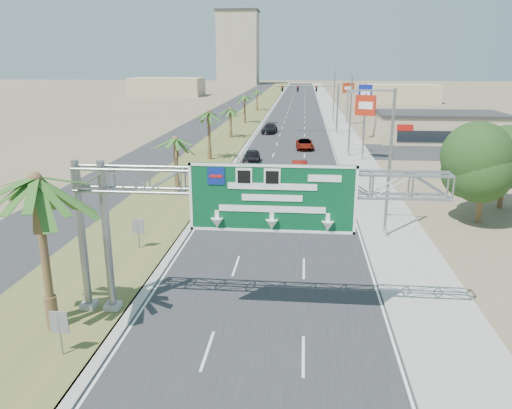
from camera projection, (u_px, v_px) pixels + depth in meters
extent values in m
cube|color=#28282B|center=(296.00, 111.00, 119.17)|extent=(12.00, 300.00, 0.02)
cube|color=#9E9B93|center=(332.00, 111.00, 118.39)|extent=(4.00, 300.00, 0.10)
cube|color=#525E29|center=(255.00, 111.00, 120.06)|extent=(7.00, 300.00, 0.12)
cube|color=#28282B|center=(226.00, 111.00, 120.70)|extent=(8.00, 300.00, 0.02)
cylinder|color=gray|center=(107.00, 239.00, 23.16)|extent=(0.36, 0.36, 7.40)
cylinder|color=gray|center=(82.00, 238.00, 23.27)|extent=(0.36, 0.36, 7.40)
cube|color=#9E9B93|center=(113.00, 307.00, 24.14)|extent=(0.70, 0.70, 0.40)
cube|color=#9E9B93|center=(89.00, 306.00, 24.25)|extent=(0.70, 0.70, 0.40)
cube|color=#074725|center=(272.00, 198.00, 21.37)|extent=(7.20, 0.12, 3.00)
cube|color=navy|center=(216.00, 176.00, 21.24)|extent=(0.75, 0.03, 0.75)
cone|color=white|center=(272.00, 224.00, 21.61)|extent=(0.56, 0.56, 0.45)
cylinder|color=brown|center=(45.00, 258.00, 21.49)|extent=(0.36, 0.36, 7.00)
cylinder|color=brown|center=(52.00, 313.00, 22.23)|extent=(0.54, 0.54, 1.68)
cylinder|color=brown|center=(176.00, 167.00, 44.74)|extent=(0.36, 0.36, 5.00)
cylinder|color=brown|center=(177.00, 187.00, 45.27)|extent=(0.54, 0.54, 1.20)
cylinder|color=brown|center=(209.00, 136.00, 59.93)|extent=(0.36, 0.36, 5.80)
cylinder|color=brown|center=(210.00, 155.00, 60.55)|extent=(0.54, 0.54, 1.39)
cylinder|color=brown|center=(231.00, 124.00, 77.33)|extent=(0.36, 0.36, 4.50)
cylinder|color=brown|center=(231.00, 135.00, 77.80)|extent=(0.54, 0.54, 1.08)
cylinder|color=brown|center=(245.00, 110.00, 95.40)|extent=(0.36, 0.36, 5.20)
cylinder|color=brown|center=(245.00, 120.00, 95.95)|extent=(0.54, 0.54, 1.25)
cylinder|color=brown|center=(257.00, 101.00, 119.36)|extent=(0.36, 0.36, 4.80)
cylinder|color=brown|center=(257.00, 108.00, 119.87)|extent=(0.54, 0.54, 1.15)
cylinder|color=gray|center=(389.00, 166.00, 32.95)|extent=(0.20, 0.20, 10.00)
cylinder|color=gray|center=(373.00, 90.00, 31.73)|extent=(2.80, 0.12, 0.12)
cube|color=slate|center=(350.00, 92.00, 31.88)|extent=(0.50, 0.22, 0.18)
cylinder|color=#9E9B93|center=(384.00, 233.00, 34.27)|extent=(0.44, 0.44, 0.50)
cylinder|color=gray|center=(350.00, 117.00, 61.64)|extent=(0.20, 0.20, 10.00)
cylinder|color=gray|center=(341.00, 76.00, 60.41)|extent=(2.80, 0.12, 0.12)
cube|color=slate|center=(329.00, 77.00, 60.57)|extent=(0.50, 0.22, 0.18)
cylinder|color=#9E9B93|center=(348.00, 155.00, 62.96)|extent=(0.44, 0.44, 0.50)
cylinder|color=gray|center=(334.00, 96.00, 96.06)|extent=(0.20, 0.20, 10.00)
cylinder|color=gray|center=(328.00, 70.00, 94.84)|extent=(2.80, 0.12, 0.12)
cube|color=slate|center=(320.00, 71.00, 94.99)|extent=(0.50, 0.22, 0.18)
cylinder|color=#9E9B93|center=(333.00, 121.00, 97.38)|extent=(0.44, 0.44, 0.50)
cylinder|color=gray|center=(337.00, 110.00, 81.07)|extent=(0.28, 0.28, 8.00)
cylinder|color=gray|center=(307.00, 86.00, 80.49)|extent=(10.00, 0.18, 0.18)
cube|color=black|center=(316.00, 89.00, 80.27)|extent=(0.32, 0.18, 0.95)
cube|color=black|center=(298.00, 89.00, 80.55)|extent=(0.32, 0.18, 0.95)
cube|color=black|center=(282.00, 89.00, 80.77)|extent=(0.32, 0.18, 0.95)
sphere|color=red|center=(316.00, 87.00, 80.08)|extent=(0.22, 0.22, 0.22)
imported|color=black|center=(338.00, 91.00, 80.23)|extent=(0.16, 0.16, 0.60)
cylinder|color=#9E9B93|center=(336.00, 132.00, 82.10)|extent=(0.56, 0.56, 0.60)
cube|color=tan|center=(439.00, 128.00, 74.55)|extent=(18.00, 10.00, 4.00)
cylinder|color=brown|center=(481.00, 197.00, 36.94)|extent=(0.44, 0.44, 3.90)
sphere|color=#193713|center=(485.00, 163.00, 36.22)|extent=(4.50, 4.50, 4.50)
cylinder|color=brown|center=(502.00, 189.00, 40.58)|extent=(0.44, 0.44, 3.30)
sphere|color=#193713|center=(506.00, 162.00, 39.97)|extent=(3.50, 3.50, 3.50)
cylinder|color=gray|center=(61.00, 338.00, 20.17)|extent=(0.08, 0.08, 1.80)
cube|color=slate|center=(59.00, 322.00, 19.98)|extent=(0.75, 0.06, 0.95)
cylinder|color=gray|center=(139.00, 237.00, 31.71)|extent=(0.08, 0.08, 1.80)
cube|color=slate|center=(138.00, 226.00, 31.52)|extent=(0.75, 0.06, 0.95)
cube|color=gray|center=(238.00, 48.00, 251.08)|extent=(20.00, 16.00, 35.00)
cube|color=tan|center=(167.00, 87.00, 170.22)|extent=(24.00, 14.00, 6.00)
cube|color=tan|center=(402.00, 93.00, 144.45)|extent=(20.00, 12.00, 5.00)
imported|color=black|center=(252.00, 157.00, 58.75)|extent=(1.85, 4.57, 1.55)
imported|color=maroon|center=(300.00, 168.00, 52.56)|extent=(1.84, 4.58, 1.48)
imported|color=gray|center=(305.00, 144.00, 67.98)|extent=(2.49, 4.97, 1.35)
imported|color=black|center=(270.00, 129.00, 83.08)|extent=(2.62, 5.41, 1.52)
cylinder|color=gray|center=(364.00, 127.00, 59.51)|extent=(0.20, 0.20, 7.99)
cube|color=#B8220E|center=(365.00, 105.00, 58.79)|extent=(2.36, 1.10, 2.40)
cube|color=white|center=(366.00, 105.00, 58.62)|extent=(1.59, 0.61, 0.84)
cylinder|color=gray|center=(364.00, 112.00, 75.74)|extent=(0.20, 0.20, 8.40)
cube|color=navy|center=(365.00, 95.00, 75.05)|extent=(2.01, 0.80, 3.00)
cube|color=white|center=(365.00, 95.00, 74.88)|extent=(1.36, 0.40, 1.05)
cylinder|color=gray|center=(348.00, 104.00, 93.12)|extent=(0.20, 0.20, 7.89)
cube|color=#AF2B0E|center=(348.00, 88.00, 92.33)|extent=(2.19, 0.95, 1.80)
cube|color=white|center=(349.00, 88.00, 92.16)|extent=(1.48, 0.50, 0.63)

